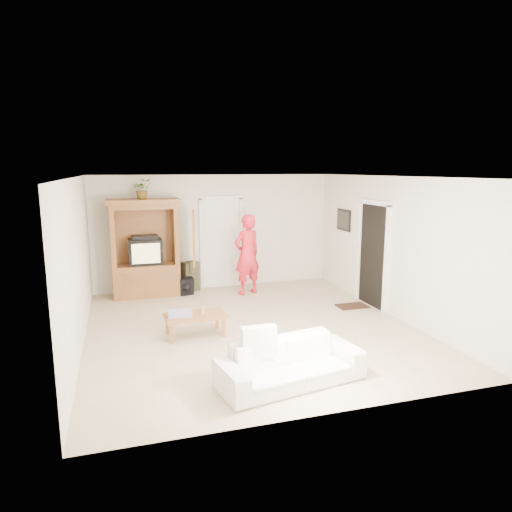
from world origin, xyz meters
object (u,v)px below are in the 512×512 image
Objects in this scene: armoire at (147,254)px; sofa at (291,363)px; man at (247,255)px; coffee_table at (195,317)px.

armoire is 5.09m from sofa.
man reaches higher than coffee_table.
man is at bearing 71.42° from sofa.
armoire is at bearing 96.85° from sofa.
man reaches higher than sofa.
man is 2.78m from coffee_table.
man is 0.93× the size of sofa.
armoire reaches higher than sofa.
armoire is 2.18m from man.
sofa is 1.88× the size of coffee_table.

